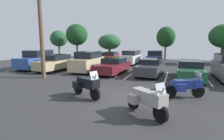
# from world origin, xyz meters

# --- Properties ---
(ground) EXTENTS (44.00, 44.00, 0.10)m
(ground) POSITION_xyz_m (0.00, 0.00, -0.05)
(ground) COLOR #2D2D30
(motorcycle_touring) EXTENTS (1.97, 1.24, 1.42)m
(motorcycle_touring) POSITION_xyz_m (-1.35, -0.42, 0.67)
(motorcycle_touring) COLOR black
(motorcycle_touring) RESTS_ON ground
(motorcycle_second) EXTENTS (1.98, 1.20, 1.35)m
(motorcycle_second) POSITION_xyz_m (3.40, 1.20, 0.63)
(motorcycle_second) COLOR black
(motorcycle_second) RESTS_ON ground
(motorcycle_third) EXTENTS (1.80, 1.47, 1.42)m
(motorcycle_third) POSITION_xyz_m (1.90, -1.73, 0.67)
(motorcycle_third) COLOR black
(motorcycle_third) RESTS_ON ground
(parking_stripes) EXTENTS (20.92, 4.80, 0.01)m
(parking_stripes) POSITION_xyz_m (-2.26, 6.62, 0.00)
(parking_stripes) COLOR silver
(parking_stripes) RESTS_ON ground
(car_blue) EXTENTS (2.24, 4.84, 1.95)m
(car_blue) POSITION_xyz_m (-10.98, 6.81, 0.95)
(car_blue) COLOR #2D519E
(car_blue) RESTS_ON ground
(car_tan) EXTENTS (2.11, 4.82, 1.56)m
(car_tan) POSITION_xyz_m (-8.31, 6.47, 0.77)
(car_tan) COLOR tan
(car_tan) RESTS_ON ground
(car_champagne) EXTENTS (1.94, 4.34, 1.90)m
(car_champagne) POSITION_xyz_m (-5.09, 6.94, 0.92)
(car_champagne) COLOR #C1B289
(car_champagne) RESTS_ON ground
(car_maroon) EXTENTS (2.14, 4.71, 1.38)m
(car_maroon) POSITION_xyz_m (-2.43, 6.70, 0.68)
(car_maroon) COLOR maroon
(car_maroon) RESTS_ON ground
(car_charcoal) EXTENTS (2.11, 4.64, 1.38)m
(car_charcoal) POSITION_xyz_m (0.87, 6.98, 0.68)
(car_charcoal) COLOR #38383D
(car_charcoal) RESTS_ON ground
(car_green) EXTENTS (1.82, 4.90, 1.42)m
(car_green) POSITION_xyz_m (3.88, 6.36, 0.71)
(car_green) COLOR #235638
(car_green) RESTS_ON ground
(car_far_red) EXTENTS (2.00, 4.80, 1.44)m
(car_far_red) POSITION_xyz_m (-5.53, 14.21, 0.71)
(car_far_red) COLOR maroon
(car_far_red) RESTS_ON ground
(car_far_white) EXTENTS (2.03, 4.34, 1.72)m
(car_far_white) POSITION_xyz_m (-2.55, 13.96, 0.87)
(car_far_white) COLOR white
(car_far_white) RESTS_ON ground
(car_far_navy) EXTENTS (1.91, 4.40, 1.76)m
(car_far_navy) POSITION_xyz_m (0.42, 14.31, 0.87)
(car_far_navy) COLOR navy
(car_far_navy) RESTS_ON ground
(utility_pole) EXTENTS (1.66, 0.91, 8.99)m
(utility_pole) POSITION_xyz_m (-6.96, 3.00, 4.61)
(utility_pole) COLOR brown
(utility_pole) RESTS_ON ground
(tree_far_right) EXTENTS (3.73, 3.73, 5.85)m
(tree_far_right) POSITION_xyz_m (-13.57, 19.47, 4.01)
(tree_far_right) COLOR #4C3823
(tree_far_right) RESTS_ON ground
(tree_center_right) EXTENTS (3.78, 3.78, 4.04)m
(tree_center_right) POSITION_xyz_m (-7.77, 20.19, 2.78)
(tree_center_right) COLOR #4C3823
(tree_center_right) RESTS_ON ground
(tree_far_left) EXTENTS (2.83, 2.83, 5.12)m
(tree_far_left) POSITION_xyz_m (1.24, 20.86, 3.53)
(tree_far_left) COLOR #4C3823
(tree_far_left) RESTS_ON ground
(tree_center) EXTENTS (3.51, 3.51, 4.98)m
(tree_center) POSITION_xyz_m (8.34, 17.54, 3.49)
(tree_center) COLOR #4C3823
(tree_center) RESTS_ON ground
(tree_right) EXTENTS (3.23, 3.23, 4.91)m
(tree_right) POSITION_xyz_m (-18.24, 20.76, 3.40)
(tree_right) COLOR #4C3823
(tree_right) RESTS_ON ground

